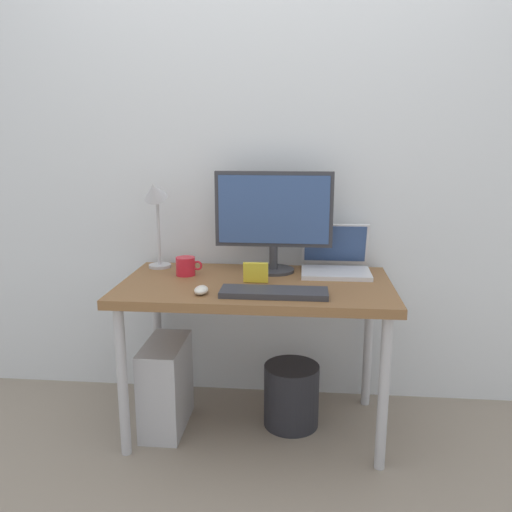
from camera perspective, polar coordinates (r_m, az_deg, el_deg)
ground_plane at (r=2.60m, az=0.00°, el=-18.17°), size 6.00×6.00×0.00m
back_wall at (r=2.62m, az=0.81°, el=11.95°), size 4.40×0.04×2.60m
desk at (r=2.34m, az=0.00°, el=-4.56°), size 1.20×0.66×0.71m
monitor at (r=2.45m, az=1.95°, el=4.48°), size 0.55×0.20×0.48m
laptop at (r=2.51m, az=8.71°, el=-0.48°), size 0.32×0.28×0.22m
desk_lamp at (r=2.54m, az=-10.97°, el=5.58°), size 0.11×0.16×0.45m
keyboard at (r=2.13m, az=1.99°, el=-4.02°), size 0.44×0.14×0.02m
mouse at (r=2.15m, az=-6.04°, el=-3.73°), size 0.06×0.09×0.03m
coffee_mug at (r=2.45m, az=-7.70°, el=-1.11°), size 0.12×0.09×0.09m
photo_frame at (r=2.29m, az=-0.02°, el=-1.82°), size 0.11×0.02×0.09m
computer_tower at (r=2.54m, az=-9.85°, el=-13.79°), size 0.18×0.36×0.42m
wastebasket at (r=2.55m, az=3.90°, el=-14.99°), size 0.26×0.26×0.30m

